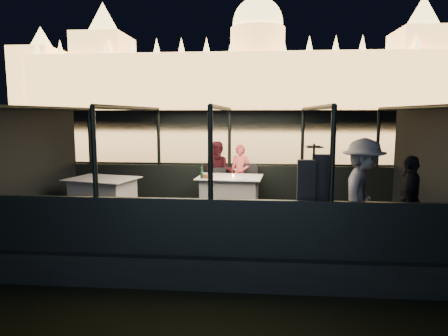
# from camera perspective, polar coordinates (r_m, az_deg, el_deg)

# --- Properties ---
(river_water) EXTENTS (500.00, 500.00, 0.00)m
(river_water) POSITION_cam_1_polar(r_m,az_deg,el_deg) (87.96, 4.44, 6.01)
(river_water) COLOR black
(river_water) RESTS_ON ground
(boat_hull) EXTENTS (8.60, 4.40, 1.00)m
(boat_hull) POSITION_cam_1_polar(r_m,az_deg,el_deg) (8.39, -0.24, -10.92)
(boat_hull) COLOR black
(boat_hull) RESTS_ON river_water
(boat_deck) EXTENTS (8.00, 4.00, 0.04)m
(boat_deck) POSITION_cam_1_polar(r_m,az_deg,el_deg) (8.25, -0.24, -7.76)
(boat_deck) COLOR black
(boat_deck) RESTS_ON boat_hull
(gunwale_port) EXTENTS (8.00, 0.08, 0.90)m
(gunwale_port) POSITION_cam_1_polar(r_m,az_deg,el_deg) (10.09, 0.77, -2.15)
(gunwale_port) COLOR black
(gunwale_port) RESTS_ON boat_deck
(gunwale_starboard) EXTENTS (8.00, 0.08, 0.90)m
(gunwale_starboard) POSITION_cam_1_polar(r_m,az_deg,el_deg) (6.21, -1.91, -8.51)
(gunwale_starboard) COLOR black
(gunwale_starboard) RESTS_ON boat_deck
(cabin_glass_port) EXTENTS (8.00, 0.02, 1.40)m
(cabin_glass_port) POSITION_cam_1_polar(r_m,az_deg,el_deg) (9.96, 0.79, 4.38)
(cabin_glass_port) COLOR #99B2B2
(cabin_glass_port) RESTS_ON gunwale_port
(cabin_glass_starboard) EXTENTS (8.00, 0.02, 1.40)m
(cabin_glass_starboard) POSITION_cam_1_polar(r_m,az_deg,el_deg) (5.99, -1.96, 2.12)
(cabin_glass_starboard) COLOR #99B2B2
(cabin_glass_starboard) RESTS_ON gunwale_starboard
(cabin_roof_glass) EXTENTS (8.00, 4.00, 0.02)m
(cabin_roof_glass) POSITION_cam_1_polar(r_m,az_deg,el_deg) (7.95, -0.25, 8.57)
(cabin_roof_glass) COLOR #99B2B2
(cabin_roof_glass) RESTS_ON boat_deck
(end_wall_fore) EXTENTS (0.02, 4.00, 2.30)m
(end_wall_fore) POSITION_cam_1_polar(r_m,az_deg,el_deg) (9.27, -25.70, 0.56)
(end_wall_fore) COLOR black
(end_wall_fore) RESTS_ON boat_deck
(end_wall_aft) EXTENTS (0.02, 4.00, 2.30)m
(end_wall_aft) POSITION_cam_1_polar(r_m,az_deg,el_deg) (8.63, 27.24, -0.01)
(end_wall_aft) COLOR black
(end_wall_aft) RESTS_ON boat_deck
(canopy_ribs) EXTENTS (8.00, 4.00, 2.30)m
(canopy_ribs) POSITION_cam_1_polar(r_m,az_deg,el_deg) (8.01, -0.24, 0.32)
(canopy_ribs) COLOR black
(canopy_ribs) RESTS_ON boat_deck
(embankment) EXTENTS (400.00, 140.00, 6.00)m
(embankment) POSITION_cam_1_polar(r_m,az_deg,el_deg) (217.92, 4.74, 7.31)
(embankment) COLOR #423D33
(embankment) RESTS_ON ground
(parliament_building) EXTENTS (220.00, 32.00, 60.00)m
(parliament_building) POSITION_cam_1_polar(r_m,az_deg,el_deg) (184.80, 4.80, 15.94)
(parliament_building) COLOR #F2D18C
(parliament_building) RESTS_ON embankment
(dining_table_central) EXTENTS (1.53, 1.16, 0.77)m
(dining_table_central) POSITION_cam_1_polar(r_m,az_deg,el_deg) (9.16, 0.85, -3.59)
(dining_table_central) COLOR silver
(dining_table_central) RESTS_ON boat_deck
(dining_table_aft) EXTENTS (1.65, 1.36, 0.77)m
(dining_table_aft) POSITION_cam_1_polar(r_m,az_deg,el_deg) (9.35, -16.88, -3.69)
(dining_table_aft) COLOR beige
(dining_table_aft) RESTS_ON boat_deck
(chair_port_left) EXTENTS (0.53, 0.53, 0.87)m
(chair_port_left) POSITION_cam_1_polar(r_m,az_deg,el_deg) (9.62, -1.02, -2.64)
(chair_port_left) COLOR black
(chair_port_left) RESTS_ON boat_deck
(chair_port_right) EXTENTS (0.53, 0.53, 0.97)m
(chair_port_right) POSITION_cam_1_polar(r_m,az_deg,el_deg) (9.57, 3.49, -2.71)
(chair_port_right) COLOR black
(chair_port_right) RESTS_ON boat_deck
(coat_stand) EXTENTS (0.60, 0.55, 1.74)m
(coat_stand) POSITION_cam_1_polar(r_m,az_deg,el_deg) (6.36, 12.54, -4.11)
(coat_stand) COLOR black
(coat_stand) RESTS_ON boat_deck
(person_woman_coral) EXTENTS (0.58, 0.45, 1.45)m
(person_woman_coral) POSITION_cam_1_polar(r_m,az_deg,el_deg) (9.79, 2.36, -0.68)
(person_woman_coral) COLOR #F55959
(person_woman_coral) RESTS_ON boat_deck
(person_man_maroon) EXTENTS (0.73, 0.57, 1.51)m
(person_man_maroon) POSITION_cam_1_polar(r_m,az_deg,el_deg) (9.83, -0.77, -0.64)
(person_man_maroon) COLOR #3F111A
(person_man_maroon) RESTS_ON boat_deck
(passenger_stripe) EXTENTS (1.04, 1.33, 1.81)m
(passenger_stripe) POSITION_cam_1_polar(r_m,az_deg,el_deg) (6.84, 19.14, -3.96)
(passenger_stripe) COLOR white
(passenger_stripe) RESTS_ON boat_deck
(passenger_dark) EXTENTS (0.70, 0.97, 1.52)m
(passenger_dark) POSITION_cam_1_polar(r_m,az_deg,el_deg) (7.33, 25.01, -3.50)
(passenger_dark) COLOR black
(passenger_dark) RESTS_ON boat_deck
(wine_bottle) EXTENTS (0.09, 0.09, 0.32)m
(wine_bottle) POSITION_cam_1_polar(r_m,az_deg,el_deg) (8.81, -3.20, -0.56)
(wine_bottle) COLOR #153A1E
(wine_bottle) RESTS_ON dining_table_central
(bread_basket) EXTENTS (0.23, 0.23, 0.09)m
(bread_basket) POSITION_cam_1_polar(r_m,az_deg,el_deg) (8.87, -2.47, -1.21)
(bread_basket) COLOR brown
(bread_basket) RESTS_ON dining_table_central
(amber_candle) EXTENTS (0.06, 0.06, 0.07)m
(amber_candle) POSITION_cam_1_polar(r_m,az_deg,el_deg) (8.90, 1.33, -1.18)
(amber_candle) COLOR #FFA73F
(amber_candle) RESTS_ON dining_table_central
(plate_near) EXTENTS (0.33, 0.33, 0.02)m
(plate_near) POSITION_cam_1_polar(r_m,az_deg,el_deg) (8.72, 2.49, -1.58)
(plate_near) COLOR silver
(plate_near) RESTS_ON dining_table_central
(plate_far) EXTENTS (0.26, 0.26, 0.01)m
(plate_far) POSITION_cam_1_polar(r_m,az_deg,el_deg) (9.09, -1.60, -1.19)
(plate_far) COLOR white
(plate_far) RESTS_ON dining_table_central
(wine_glass_white) EXTENTS (0.08, 0.08, 0.17)m
(wine_glass_white) POSITION_cam_1_polar(r_m,az_deg,el_deg) (8.79, -3.13, -0.93)
(wine_glass_white) COLOR silver
(wine_glass_white) RESTS_ON dining_table_central
(wine_glass_red) EXTENTS (0.07, 0.07, 0.19)m
(wine_glass_red) POSITION_cam_1_polar(r_m,az_deg,el_deg) (8.98, 1.70, -0.74)
(wine_glass_red) COLOR silver
(wine_glass_red) RESTS_ON dining_table_central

